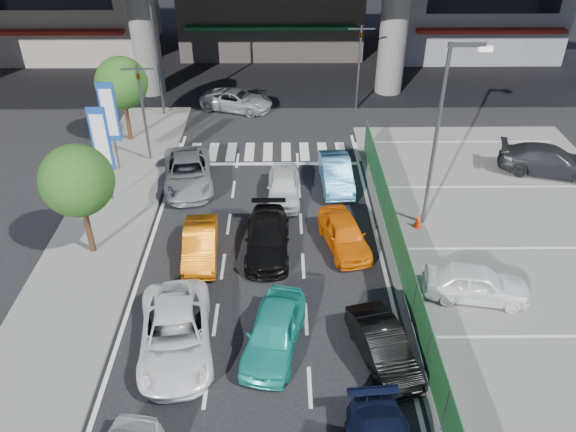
{
  "coord_description": "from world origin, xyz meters",
  "views": [
    {
      "loc": [
        0.8,
        -14.54,
        14.01
      ],
      "look_at": [
        1.01,
        4.18,
        1.62
      ],
      "focal_mm": 35.0,
      "sensor_mm": 36.0,
      "label": 1
    }
  ],
  "objects_px": {
    "sedan_white_front_mid": "(284,186)",
    "tree_near": "(77,181)",
    "street_lamp_left": "(158,38)",
    "signboard_far": "(110,115)",
    "sedan_white_mid_left": "(176,333)",
    "wagon_silver_front_left": "(188,173)",
    "sedan_black_mid": "(268,238)",
    "parked_sedan_dgrey": "(549,160)",
    "hatch_black_mid_right": "(383,346)",
    "traffic_light_left": "(140,90)",
    "kei_truck_front_right": "(336,173)",
    "taxi_teal_mid": "(274,331)",
    "taxi_orange_left": "(200,244)",
    "crossing_wagon_silver": "(237,100)",
    "parked_sedan_white": "(476,283)",
    "signboard_near": "(101,142)",
    "traffic_cone": "(418,220)",
    "traffic_light_right": "(360,47)",
    "street_lamp_right": "(443,124)",
    "tree_far": "(121,83)",
    "taxi_orange_right": "(344,234)"
  },
  "relations": [
    {
      "from": "sedan_white_front_mid",
      "to": "tree_near",
      "type": "bearing_deg",
      "value": -150.81
    },
    {
      "from": "street_lamp_left",
      "to": "signboard_far",
      "type": "distance_m",
      "value": 7.32
    },
    {
      "from": "sedan_white_mid_left",
      "to": "wagon_silver_front_left",
      "type": "relative_size",
      "value": 1.0
    },
    {
      "from": "sedan_black_mid",
      "to": "parked_sedan_dgrey",
      "type": "height_order",
      "value": "parked_sedan_dgrey"
    },
    {
      "from": "signboard_far",
      "to": "wagon_silver_front_left",
      "type": "distance_m",
      "value": 4.71
    },
    {
      "from": "tree_near",
      "to": "hatch_black_mid_right",
      "type": "height_order",
      "value": "tree_near"
    },
    {
      "from": "signboard_far",
      "to": "traffic_light_left",
      "type": "bearing_deg",
      "value": 35.7
    },
    {
      "from": "kei_truck_front_right",
      "to": "parked_sedan_dgrey",
      "type": "xyz_separation_m",
      "value": [
        10.84,
        1.0,
        0.11
      ]
    },
    {
      "from": "taxi_teal_mid",
      "to": "wagon_silver_front_left",
      "type": "height_order",
      "value": "same"
    },
    {
      "from": "wagon_silver_front_left",
      "to": "parked_sedan_dgrey",
      "type": "relative_size",
      "value": 1.02
    },
    {
      "from": "taxi_orange_left",
      "to": "crossing_wagon_silver",
      "type": "distance_m",
      "value": 15.26
    },
    {
      "from": "wagon_silver_front_left",
      "to": "parked_sedan_white",
      "type": "bearing_deg",
      "value": -45.09
    },
    {
      "from": "signboard_near",
      "to": "traffic_cone",
      "type": "relative_size",
      "value": 6.7
    },
    {
      "from": "tree_near",
      "to": "taxi_teal_mid",
      "type": "relative_size",
      "value": 1.19
    },
    {
      "from": "street_lamp_left",
      "to": "tree_near",
      "type": "height_order",
      "value": "street_lamp_left"
    },
    {
      "from": "kei_truck_front_right",
      "to": "traffic_cone",
      "type": "distance_m",
      "value": 5.01
    },
    {
      "from": "hatch_black_mid_right",
      "to": "sedan_white_front_mid",
      "type": "height_order",
      "value": "sedan_white_front_mid"
    },
    {
      "from": "taxi_orange_left",
      "to": "traffic_cone",
      "type": "xyz_separation_m",
      "value": [
        9.23,
        1.95,
        -0.2
      ]
    },
    {
      "from": "signboard_far",
      "to": "traffic_cone",
      "type": "bearing_deg",
      "value": -20.6
    },
    {
      "from": "signboard_near",
      "to": "sedan_white_front_mid",
      "type": "bearing_deg",
      "value": 1.41
    },
    {
      "from": "traffic_light_right",
      "to": "hatch_black_mid_right",
      "type": "distance_m",
      "value": 21.22
    },
    {
      "from": "taxi_orange_left",
      "to": "traffic_cone",
      "type": "relative_size",
      "value": 5.29
    },
    {
      "from": "street_lamp_right",
      "to": "tree_far",
      "type": "xyz_separation_m",
      "value": [
        -14.97,
        8.5,
        -1.38
      ]
    },
    {
      "from": "traffic_cone",
      "to": "signboard_near",
      "type": "bearing_deg",
      "value": 170.32
    },
    {
      "from": "taxi_orange_left",
      "to": "taxi_orange_right",
      "type": "height_order",
      "value": "taxi_orange_right"
    },
    {
      "from": "crossing_wagon_silver",
      "to": "parked_sedan_dgrey",
      "type": "relative_size",
      "value": 0.92
    },
    {
      "from": "traffic_light_right",
      "to": "street_lamp_right",
      "type": "height_order",
      "value": "street_lamp_right"
    },
    {
      "from": "taxi_teal_mid",
      "to": "traffic_cone",
      "type": "xyz_separation_m",
      "value": [
        6.2,
        6.91,
        -0.28
      ]
    },
    {
      "from": "street_lamp_right",
      "to": "parked_sedan_white",
      "type": "distance_m",
      "value": 6.44
    },
    {
      "from": "wagon_silver_front_left",
      "to": "sedan_white_front_mid",
      "type": "xyz_separation_m",
      "value": [
        4.67,
        -1.28,
        -0.04
      ]
    },
    {
      "from": "tree_near",
      "to": "crossing_wagon_silver",
      "type": "height_order",
      "value": "tree_near"
    },
    {
      "from": "sedan_black_mid",
      "to": "crossing_wagon_silver",
      "type": "relative_size",
      "value": 0.97
    },
    {
      "from": "sedan_white_mid_left",
      "to": "traffic_cone",
      "type": "height_order",
      "value": "sedan_white_mid_left"
    },
    {
      "from": "sedan_white_front_mid",
      "to": "traffic_cone",
      "type": "height_order",
      "value": "sedan_white_front_mid"
    },
    {
      "from": "signboard_far",
      "to": "taxi_orange_right",
      "type": "bearing_deg",
      "value": -31.44
    },
    {
      "from": "taxi_orange_left",
      "to": "parked_sedan_white",
      "type": "bearing_deg",
      "value": -18.29
    },
    {
      "from": "traffic_light_left",
      "to": "parked_sedan_dgrey",
      "type": "xyz_separation_m",
      "value": [
        20.44,
        -1.6,
        -3.17
      ]
    },
    {
      "from": "parked_sedan_white",
      "to": "street_lamp_right",
      "type": "bearing_deg",
      "value": 17.55
    },
    {
      "from": "taxi_orange_left",
      "to": "hatch_black_mid_right",
      "type": "bearing_deg",
      "value": -44.65
    },
    {
      "from": "traffic_light_right",
      "to": "tree_far",
      "type": "distance_m",
      "value": 14.05
    },
    {
      "from": "hatch_black_mid_right",
      "to": "traffic_cone",
      "type": "distance_m",
      "value": 8.0
    },
    {
      "from": "street_lamp_right",
      "to": "street_lamp_left",
      "type": "xyz_separation_m",
      "value": [
        -13.5,
        12.0,
        0.0
      ]
    },
    {
      "from": "street_lamp_left",
      "to": "parked_sedan_white",
      "type": "bearing_deg",
      "value": -50.12
    },
    {
      "from": "street_lamp_right",
      "to": "taxi_orange_left",
      "type": "height_order",
      "value": "street_lamp_right"
    },
    {
      "from": "kei_truck_front_right",
      "to": "traffic_light_left",
      "type": "bearing_deg",
      "value": 162.34
    },
    {
      "from": "street_lamp_left",
      "to": "signboard_far",
      "type": "height_order",
      "value": "street_lamp_left"
    },
    {
      "from": "tree_far",
      "to": "taxi_teal_mid",
      "type": "distance_m",
      "value": 18.03
    },
    {
      "from": "street_lamp_right",
      "to": "tree_near",
      "type": "height_order",
      "value": "street_lamp_right"
    },
    {
      "from": "sedan_white_front_mid",
      "to": "hatch_black_mid_right",
      "type": "bearing_deg",
      "value": -71.67
    },
    {
      "from": "tree_far",
      "to": "kei_truck_front_right",
      "type": "relative_size",
      "value": 1.2
    }
  ]
}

